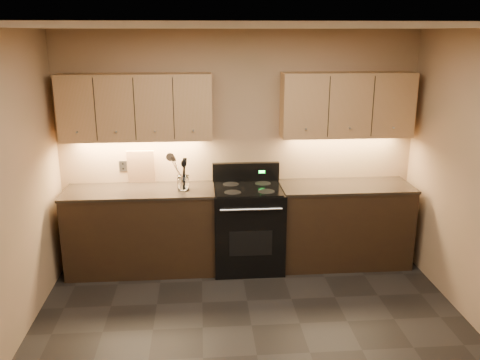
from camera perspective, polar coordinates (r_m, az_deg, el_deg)
name	(u,v)px	position (r m, az deg, el deg)	size (l,w,h in m)	color
floor	(257,355)	(4.44, 1.92, -19.07)	(4.00, 4.00, 0.00)	black
ceiling	(261,27)	(3.62, 2.32, 16.80)	(4.00, 4.00, 0.00)	silver
wall_back	(239,148)	(5.75, -0.16, 3.57)	(4.00, 0.04, 2.60)	tan
counter_left	(141,230)	(5.74, -11.00, -5.51)	(1.62, 0.62, 0.93)	black
counter_right	(344,224)	(5.92, 11.58, -4.85)	(1.46, 0.62, 0.93)	black
stove	(248,226)	(5.70, 0.89, -5.21)	(0.76, 0.68, 1.14)	black
upper_cab_left	(136,107)	(5.54, -11.58, 8.01)	(1.60, 0.30, 0.70)	tan
upper_cab_right	(347,105)	(5.73, 11.93, 8.25)	(1.44, 0.30, 0.70)	tan
outlet_plate	(123,166)	(5.84, -12.99, 1.52)	(0.09, 0.01, 0.12)	#B2B5BA
utensil_crock	(183,183)	(5.50, -6.39, -0.33)	(0.14, 0.14, 0.16)	white
cutting_board	(141,167)	(5.78, -11.04, 1.47)	(0.30, 0.02, 0.38)	tan
wooden_spoon	(181,174)	(5.46, -6.66, 0.62)	(0.06, 0.06, 0.31)	tan
black_spoon	(183,174)	(5.49, -6.41, 0.70)	(0.06, 0.06, 0.31)	black
black_turner	(183,173)	(5.45, -6.37, 0.78)	(0.08, 0.08, 0.34)	black
steel_spatula	(185,171)	(5.47, -6.21, 1.05)	(0.08, 0.08, 0.38)	silver
steel_skimmer	(185,170)	(5.45, -6.14, 1.09)	(0.09, 0.09, 0.40)	silver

